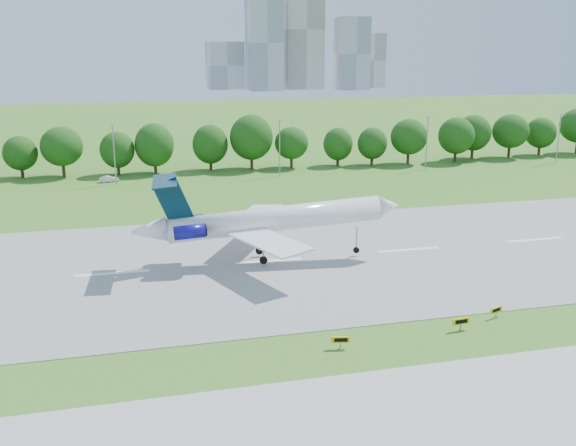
# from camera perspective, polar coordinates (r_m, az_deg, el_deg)

# --- Properties ---
(ground) EXTENTS (600.00, 600.00, 0.00)m
(ground) POSITION_cam_1_polar(r_m,az_deg,el_deg) (62.49, 3.28, -10.57)
(ground) COLOR #3A691B
(ground) RESTS_ON ground
(runway) EXTENTS (400.00, 45.00, 0.08)m
(runway) POSITION_cam_1_polar(r_m,az_deg,el_deg) (84.92, -1.72, -3.42)
(runway) COLOR gray
(runway) RESTS_ON ground
(tree_line) EXTENTS (288.40, 8.40, 10.40)m
(tree_line) POSITION_cam_1_polar(r_m,az_deg,el_deg) (148.13, -7.35, 6.95)
(tree_line) COLOR #382314
(tree_line) RESTS_ON ground
(light_poles) EXTENTS (175.90, 0.25, 12.19)m
(light_poles) POSITION_cam_1_polar(r_m,az_deg,el_deg) (138.00, -7.88, 6.39)
(light_poles) COLOR gray
(light_poles) RESTS_ON ground
(skyline) EXTENTS (127.00, 52.00, 80.00)m
(skyline) POSITION_cam_1_polar(r_m,az_deg,el_deg) (459.47, 0.77, 15.62)
(skyline) COLOR #B2B2B7
(skyline) RESTS_ON ground
(airliner) EXTENTS (35.49, 25.72, 11.43)m
(airliner) POSITION_cam_1_polar(r_m,az_deg,el_deg) (83.21, -2.36, 0.31)
(airliner) COLOR white
(airliner) RESTS_ON ground
(taxi_sign_left) EXTENTS (1.72, 0.51, 1.20)m
(taxi_sign_left) POSITION_cam_1_polar(r_m,az_deg,el_deg) (61.08, 4.68, -10.31)
(taxi_sign_left) COLOR gray
(taxi_sign_left) RESTS_ON ground
(taxi_sign_centre) EXTENTS (1.84, 0.38, 1.29)m
(taxi_sign_centre) POSITION_cam_1_polar(r_m,az_deg,el_deg) (66.81, 15.13, -8.44)
(taxi_sign_centre) COLOR gray
(taxi_sign_centre) RESTS_ON ground
(taxi_sign_right) EXTENTS (1.62, 0.74, 1.16)m
(taxi_sign_right) POSITION_cam_1_polar(r_m,az_deg,el_deg) (70.87, 18.02, -7.36)
(taxi_sign_right) COLOR gray
(taxi_sign_right) RESTS_ON ground
(service_vehicle_a) EXTENTS (4.15, 2.25, 1.30)m
(service_vehicle_a) POSITION_cam_1_polar(r_m,az_deg,el_deg) (140.77, -15.64, 3.79)
(service_vehicle_a) COLOR silver
(service_vehicle_a) RESTS_ON ground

